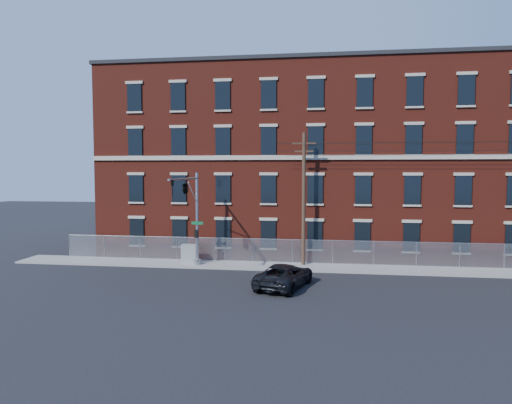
{
  "coord_description": "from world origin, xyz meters",
  "views": [
    {
      "loc": [
        3.19,
        -29.02,
        7.32
      ],
      "look_at": [
        -1.42,
        4.0,
        4.99
      ],
      "focal_mm": 32.09,
      "sensor_mm": 36.0,
      "label": 1
    }
  ],
  "objects_px": {
    "traffic_signal_mast": "(188,197)",
    "utility_cabinet": "(189,254)",
    "pickup_truck": "(284,275)",
    "utility_pole_near": "(304,196)"
  },
  "relations": [
    {
      "from": "traffic_signal_mast",
      "to": "pickup_truck",
      "type": "distance_m",
      "value": 8.98
    },
    {
      "from": "traffic_signal_mast",
      "to": "pickup_truck",
      "type": "height_order",
      "value": "traffic_signal_mast"
    },
    {
      "from": "traffic_signal_mast",
      "to": "utility_pole_near",
      "type": "height_order",
      "value": "utility_pole_near"
    },
    {
      "from": "traffic_signal_mast",
      "to": "pickup_truck",
      "type": "xyz_separation_m",
      "value": [
        7.05,
        -3.04,
        -4.65
      ]
    },
    {
      "from": "traffic_signal_mast",
      "to": "utility_cabinet",
      "type": "xyz_separation_m",
      "value": [
        -0.8,
        2.82,
        -4.54
      ]
    },
    {
      "from": "pickup_truck",
      "to": "utility_cabinet",
      "type": "xyz_separation_m",
      "value": [
        -7.85,
        5.86,
        0.11
      ]
    },
    {
      "from": "traffic_signal_mast",
      "to": "utility_cabinet",
      "type": "relative_size",
      "value": 4.82
    },
    {
      "from": "traffic_signal_mast",
      "to": "utility_cabinet",
      "type": "distance_m",
      "value": 5.41
    },
    {
      "from": "pickup_truck",
      "to": "utility_cabinet",
      "type": "bearing_deg",
      "value": -20.43
    },
    {
      "from": "utility_pole_near",
      "to": "utility_cabinet",
      "type": "bearing_deg",
      "value": -176.12
    }
  ]
}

